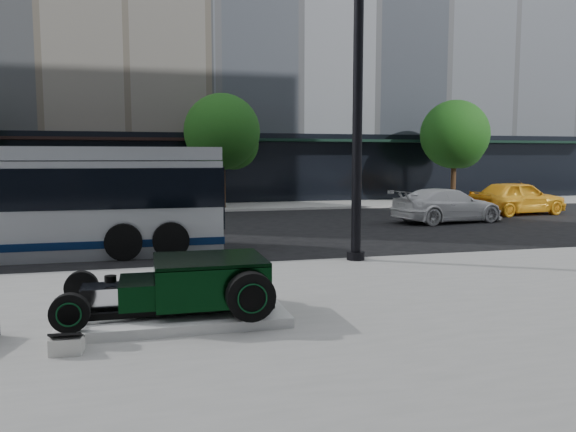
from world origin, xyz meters
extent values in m
plane|color=black|center=(0.00, 0.00, 0.00)|extent=(120.00, 120.00, 0.00)
cube|color=gray|center=(0.00, -10.50, 0.06)|extent=(70.00, 17.00, 0.12)
cube|color=gray|center=(0.00, 14.00, 0.06)|extent=(70.00, 4.00, 0.12)
cube|color=black|center=(13.00, 16.20, 2.00)|extent=(24.00, 0.50, 4.00)
cube|color=black|center=(13.00, 15.60, 3.60)|extent=(24.00, 1.60, 0.15)
cylinder|color=black|center=(1.00, 13.00, 1.42)|extent=(0.28, 0.28, 2.60)
sphere|color=#12360E|center=(1.00, 13.00, 3.92)|extent=(3.80, 3.80, 3.80)
sphere|color=#12360E|center=(1.60, 13.30, 3.32)|extent=(2.60, 2.60, 2.60)
cylinder|color=black|center=(14.00, 13.00, 1.42)|extent=(0.28, 0.28, 2.60)
sphere|color=#12360E|center=(14.00, 13.00, 3.92)|extent=(3.80, 3.80, 3.80)
sphere|color=#12360E|center=(14.60, 13.30, 3.32)|extent=(2.60, 2.60, 2.60)
cube|color=silver|center=(-2.46, -6.41, 0.20)|extent=(3.40, 1.80, 0.15)
cube|color=black|center=(-2.46, -6.86, 0.37)|extent=(3.00, 0.08, 0.10)
cube|color=black|center=(-2.46, -5.96, 0.37)|extent=(3.00, 0.08, 0.10)
cube|color=black|center=(-1.91, -6.41, 0.72)|extent=(1.70, 1.45, 0.62)
cube|color=black|center=(-1.91, -6.41, 1.05)|extent=(1.70, 1.45, 0.06)
cube|color=black|center=(-3.01, -6.41, 0.60)|extent=(0.55, 1.05, 0.38)
cube|color=silver|center=(-3.56, -6.41, 0.55)|extent=(0.55, 0.55, 0.34)
cylinder|color=black|center=(-3.41, -6.41, 0.82)|extent=(0.18, 0.18, 0.10)
cylinder|color=black|center=(-3.91, -6.41, 0.43)|extent=(0.06, 1.55, 0.06)
cylinder|color=black|center=(-1.41, -7.26, 0.63)|extent=(0.72, 0.24, 0.72)
cylinder|color=black|center=(-1.41, -7.39, 0.63)|extent=(0.37, 0.02, 0.37)
torus|color=#0A391B|center=(-1.41, -7.40, 0.63)|extent=(0.44, 0.02, 0.44)
cylinder|color=black|center=(-1.41, -5.56, 0.63)|extent=(0.72, 0.24, 0.72)
cylinder|color=black|center=(-1.41, -5.44, 0.63)|extent=(0.37, 0.02, 0.37)
torus|color=#0A391B|center=(-1.41, -5.43, 0.63)|extent=(0.44, 0.02, 0.44)
cylinder|color=black|center=(-3.91, -7.19, 0.54)|extent=(0.54, 0.16, 0.54)
cylinder|color=black|center=(-3.91, -7.28, 0.54)|extent=(0.28, 0.02, 0.28)
torus|color=#0A391B|center=(-3.91, -7.29, 0.54)|extent=(0.34, 0.02, 0.34)
cylinder|color=black|center=(-3.91, -5.63, 0.54)|extent=(0.54, 0.16, 0.54)
cylinder|color=black|center=(-3.91, -5.55, 0.54)|extent=(0.28, 0.02, 0.28)
torus|color=#0A391B|center=(-3.91, -5.54, 0.54)|extent=(0.34, 0.02, 0.34)
cube|color=silver|center=(-3.91, -7.62, 0.23)|extent=(0.43, 0.33, 0.22)
cube|color=black|center=(-3.91, -7.62, 0.35)|extent=(0.42, 0.32, 0.15)
cylinder|color=black|center=(2.18, -2.29, 4.13)|extent=(0.24, 0.24, 8.02)
cylinder|color=black|center=(2.18, -2.29, 0.22)|extent=(0.44, 0.44, 0.20)
cube|color=black|center=(-0.79, 1.04, 1.55)|extent=(0.06, 2.30, 1.70)
cylinder|color=black|center=(-3.42, -0.26, 0.48)|extent=(0.96, 0.28, 0.96)
cylinder|color=black|center=(-3.42, 2.34, 0.48)|extent=(0.96, 0.28, 0.96)
cylinder|color=black|center=(-2.22, -0.26, 0.48)|extent=(0.96, 0.28, 0.96)
cylinder|color=black|center=(-2.22, 2.34, 0.48)|extent=(0.96, 0.28, 0.96)
imported|color=white|center=(9.17, 5.35, 0.69)|extent=(4.99, 2.61, 1.38)
imported|color=yellow|center=(13.90, 7.24, 0.79)|extent=(4.81, 2.40, 1.58)
camera|label=1|loc=(-2.90, -15.17, 2.66)|focal=35.00mm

